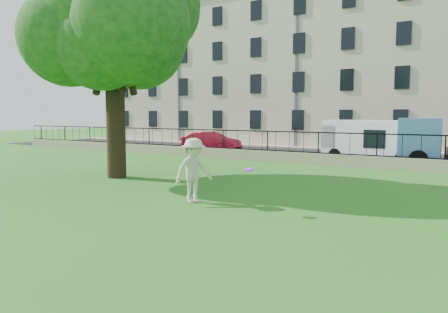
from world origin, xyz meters
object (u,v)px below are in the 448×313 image
Objects in this scene: man at (194,170)px; frisbee at (249,169)px; white_van at (374,141)px; tree at (112,18)px; red_sedan at (211,142)px.

frisbee is (2.07, -0.25, 0.20)m from man.
man is 0.35× the size of white_van.
tree is at bearing -115.03° from white_van.
man is 14.97m from white_van.
frisbee is 19.17m from red_sedan.
tree is 5.11× the size of man.
tree is 14.19m from red_sedan.
man is (6.03, -2.48, -5.63)m from tree.
tree is 2.32× the size of red_sedan.
red_sedan is at bearing 53.64° from man.
white_van is at bearing 58.80° from tree.
white_van is (7.52, 12.41, -5.44)m from tree.
white_van is (11.22, 0.05, 0.45)m from red_sedan.
white_van is at bearing -93.34° from red_sedan.
red_sedan is 11.23m from white_van.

